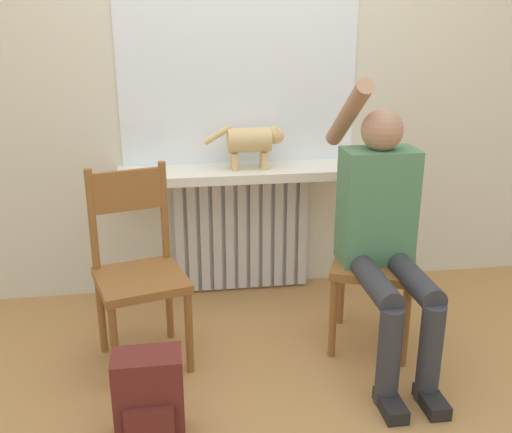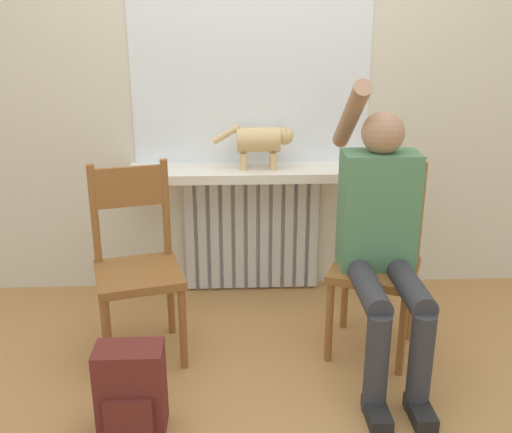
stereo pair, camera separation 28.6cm
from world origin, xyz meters
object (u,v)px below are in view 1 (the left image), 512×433
object	(u,v)px
chair_right	(375,254)
backpack	(149,398)
chair_left	(138,268)
cat	(252,141)
person	(384,228)

from	to	relation	value
chair_right	backpack	bearing A→B (deg)	-128.61
chair_left	backpack	world-z (taller)	chair_left
chair_right	cat	bearing A→B (deg)	155.07
chair_right	chair_left	bearing A→B (deg)	-157.01
chair_right	cat	distance (m)	0.90
person	cat	distance (m)	0.91
chair_left	chair_right	size ratio (longest dim) A/B	1.00
person	backpack	size ratio (longest dim) A/B	3.60
chair_right	cat	world-z (taller)	cat
cat	backpack	xyz separation A→B (m)	(-0.57, -1.16, -0.74)
person	backpack	bearing A→B (deg)	-157.06
chair_right	person	bearing A→B (deg)	-74.21
person	cat	world-z (taller)	person
person	cat	xyz separation A→B (m)	(-0.50, 0.71, 0.27)
chair_right	person	xyz separation A→B (m)	(-0.02, -0.13, 0.18)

